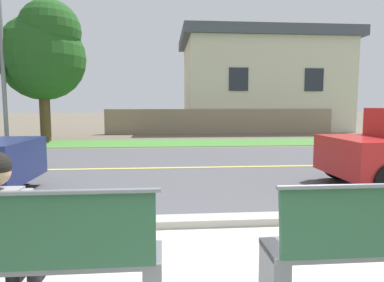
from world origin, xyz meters
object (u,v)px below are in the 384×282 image
at_px(bench_left, 35,259).
at_px(streetlamp, 4,45).
at_px(shade_tree_left, 44,51).
at_px(seated_person_grey, 5,223).
at_px(bench_right, 382,246).

bearing_deg(bench_left, streetlamp, 114.48).
height_order(streetlamp, shade_tree_left, streetlamp).
xyz_separation_m(seated_person_grey, shade_tree_left, (-3.89, 12.66, 3.25)).
relative_size(seated_person_grey, streetlamp, 0.18).
height_order(bench_right, seated_person_grey, seated_person_grey).
distance_m(bench_left, seated_person_grey, 0.39).
distance_m(bench_right, shade_tree_left, 14.96).
bearing_deg(seated_person_grey, bench_right, -3.28).
bearing_deg(shade_tree_left, bench_right, -61.80).
relative_size(bench_right, seated_person_grey, 1.50).
bearing_deg(bench_left, seated_person_grey, 148.16).
distance_m(streetlamp, shade_tree_left, 1.67).
relative_size(streetlamp, shade_tree_left, 1.14).
height_order(bench_left, shade_tree_left, shade_tree_left).
bearing_deg(bench_right, streetlamp, 124.59).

